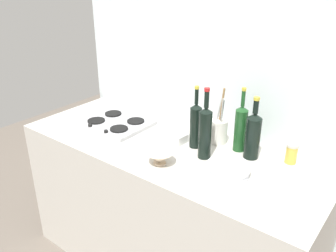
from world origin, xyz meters
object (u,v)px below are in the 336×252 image
(wine_bottle_leftmost, at_px, (196,125))
(plate_stack, at_px, (228,169))
(utensil_crock, at_px, (219,130))
(wine_bottle_mid_right, at_px, (241,127))
(stovetop_hob, at_px, (116,123))
(butter_dish, at_px, (175,137))
(condiment_jar_front, at_px, (291,153))
(mixing_bowl, at_px, (160,157))
(wine_bottle_mid_left, at_px, (205,132))
(wine_bottle_rightmost, at_px, (253,135))

(wine_bottle_leftmost, bearing_deg, plate_stack, -26.72)
(utensil_crock, bearing_deg, wine_bottle_mid_right, -4.72)
(stovetop_hob, relative_size, butter_dish, 3.13)
(plate_stack, bearing_deg, wine_bottle_leftmost, 153.28)
(condiment_jar_front, bearing_deg, wine_bottle_leftmost, -162.93)
(stovetop_hob, relative_size, wine_bottle_mid_right, 1.13)
(stovetop_hob, bearing_deg, plate_stack, -5.68)
(mixing_bowl, distance_m, condiment_jar_front, 0.68)
(stovetop_hob, xyz_separation_m, wine_bottle_mid_left, (0.67, -0.01, 0.14))
(condiment_jar_front, bearing_deg, wine_bottle_rightmost, -158.80)
(stovetop_hob, relative_size, utensil_crock, 1.25)
(plate_stack, distance_m, wine_bottle_mid_left, 0.23)
(stovetop_hob, xyz_separation_m, condiment_jar_front, (1.06, 0.21, 0.04))
(utensil_crock, distance_m, condiment_jar_front, 0.41)
(plate_stack, relative_size, mixing_bowl, 1.45)
(wine_bottle_rightmost, distance_m, condiment_jar_front, 0.22)
(wine_bottle_rightmost, bearing_deg, wine_bottle_leftmost, -165.59)
(stovetop_hob, distance_m, condiment_jar_front, 1.08)
(stovetop_hob, height_order, mixing_bowl, mixing_bowl)
(mixing_bowl, xyz_separation_m, condiment_jar_front, (0.53, 0.42, 0.02))
(wine_bottle_mid_left, relative_size, wine_bottle_mid_right, 1.07)
(utensil_crock, bearing_deg, condiment_jar_front, 3.38)
(wine_bottle_leftmost, relative_size, condiment_jar_front, 3.37)
(plate_stack, xyz_separation_m, wine_bottle_mid_left, (-0.18, 0.07, 0.12))
(wine_bottle_mid_right, distance_m, wine_bottle_rightmost, 0.10)
(wine_bottle_leftmost, bearing_deg, wine_bottle_mid_right, 28.31)
(mixing_bowl, height_order, condiment_jar_front, condiment_jar_front)
(wine_bottle_rightmost, relative_size, butter_dish, 2.60)
(wine_bottle_leftmost, distance_m, condiment_jar_front, 0.52)
(stovetop_hob, xyz_separation_m, utensil_crock, (0.64, 0.19, 0.06))
(mixing_bowl, relative_size, condiment_jar_front, 1.39)
(plate_stack, relative_size, wine_bottle_mid_left, 0.55)
(wine_bottle_mid_left, relative_size, mixing_bowl, 2.63)
(wine_bottle_leftmost, xyz_separation_m, wine_bottle_rightmost, (0.30, 0.08, -0.00))
(utensil_crock, bearing_deg, butter_dish, -146.48)
(wine_bottle_rightmost, bearing_deg, wine_bottle_mid_right, 157.45)
(wine_bottle_mid_left, height_order, wine_bottle_mid_right, wine_bottle_mid_left)
(utensil_crock, height_order, condiment_jar_front, utensil_crock)
(wine_bottle_leftmost, distance_m, utensil_crock, 0.16)
(wine_bottle_mid_left, distance_m, wine_bottle_mid_right, 0.22)
(mixing_bowl, height_order, utensil_crock, utensil_crock)
(plate_stack, bearing_deg, wine_bottle_mid_right, 106.50)
(wine_bottle_leftmost, distance_m, wine_bottle_mid_left, 0.13)
(wine_bottle_rightmost, xyz_separation_m, utensil_crock, (-0.23, 0.05, -0.06))
(condiment_jar_front, bearing_deg, wine_bottle_mid_left, -149.77)
(wine_bottle_leftmost, bearing_deg, utensil_crock, 58.32)
(butter_dish, bearing_deg, plate_stack, -17.76)
(wine_bottle_mid_right, height_order, utensil_crock, wine_bottle_mid_right)
(utensil_crock, bearing_deg, wine_bottle_leftmost, -121.68)
(butter_dish, height_order, utensil_crock, utensil_crock)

